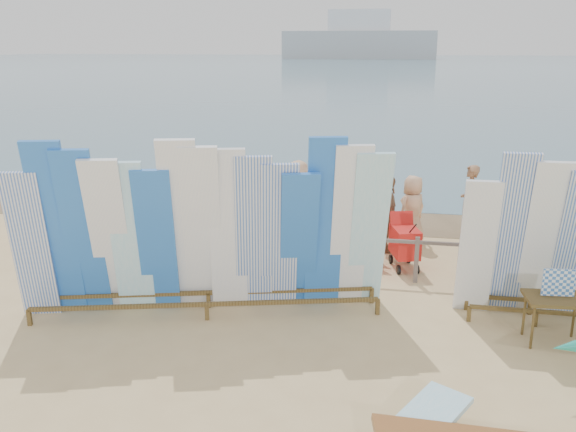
% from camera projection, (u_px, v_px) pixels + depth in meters
% --- Properties ---
extents(ground, '(160.00, 160.00, 0.00)m').
position_uv_depth(ground, '(282.00, 347.00, 9.10)').
color(ground, '#D5B47B').
rests_on(ground, ground).
extents(ocean, '(320.00, 240.00, 0.02)m').
position_uv_depth(ocean, '(397.00, 65.00, 130.19)').
color(ocean, '#466B7D').
rests_on(ocean, ground).
extents(wet_sand_strip, '(40.00, 2.60, 0.01)m').
position_uv_depth(wet_sand_strip, '(335.00, 217.00, 15.91)').
color(wet_sand_strip, brown).
rests_on(wet_sand_strip, ground).
extents(distant_ship, '(45.00, 8.00, 14.00)m').
position_uv_depth(distant_ship, '(359.00, 40.00, 180.04)').
color(distant_ship, '#999EA3').
rests_on(distant_ship, ocean).
extents(fence, '(12.08, 0.08, 0.90)m').
position_uv_depth(fence, '(311.00, 245.00, 11.77)').
color(fence, '#68594F').
rests_on(fence, ground).
extents(main_surfboard_rack, '(6.03, 2.18, 3.02)m').
position_uv_depth(main_surfboard_rack, '(205.00, 236.00, 9.87)').
color(main_surfboard_rack, brown).
rests_on(main_surfboard_rack, ground).
extents(side_surfboard_rack, '(2.44, 0.82, 2.83)m').
position_uv_depth(side_surfboard_rack, '(541.00, 247.00, 9.65)').
color(side_surfboard_rack, brown).
rests_on(side_surfboard_rack, ground).
extents(vendor_table, '(0.94, 0.70, 1.19)m').
position_uv_depth(vendor_table, '(554.00, 319.00, 9.14)').
color(vendor_table, brown).
rests_on(vendor_table, ground).
extents(beach_chair_left, '(0.60, 0.62, 0.83)m').
position_uv_depth(beach_chair_left, '(366.00, 252.00, 12.56)').
color(beach_chair_left, red).
rests_on(beach_chair_left, ground).
extents(beach_chair_right, '(0.62, 0.64, 0.88)m').
position_uv_depth(beach_chair_right, '(365.00, 256.00, 12.23)').
color(beach_chair_right, red).
rests_on(beach_chair_right, ground).
extents(stroller, '(0.75, 0.93, 1.11)m').
position_uv_depth(stroller, '(404.00, 247.00, 12.18)').
color(stroller, red).
rests_on(stroller, ground).
extents(beachgoer_7, '(0.36, 0.63, 1.68)m').
position_uv_depth(beachgoer_7, '(469.00, 200.00, 14.23)').
color(beachgoer_7, '#8C6042').
rests_on(beachgoer_7, ground).
extents(beachgoer_0, '(0.70, 0.88, 1.63)m').
position_uv_depth(beachgoer_0, '(88.00, 197.00, 14.69)').
color(beachgoer_0, tan).
rests_on(beachgoer_0, ground).
extents(beachgoer_1, '(0.66, 0.63, 1.62)m').
position_uv_depth(beachgoer_1, '(118.00, 196.00, 14.74)').
color(beachgoer_1, '#8C6042').
rests_on(beachgoer_1, ground).
extents(beachgoer_3, '(0.94, 1.18, 1.70)m').
position_uv_depth(beachgoer_3, '(298.00, 195.00, 14.68)').
color(beachgoer_3, tan).
rests_on(beachgoer_3, ground).
extents(beachgoer_4, '(0.72, 1.08, 1.70)m').
position_uv_depth(beachgoer_4, '(388.00, 214.00, 13.08)').
color(beachgoer_4, '#8C6042').
rests_on(beachgoer_4, ground).
extents(beachgoer_extra_1, '(0.94, 0.45, 1.56)m').
position_uv_depth(beachgoer_extra_1, '(91.00, 191.00, 15.37)').
color(beachgoer_extra_1, '#8C6042').
rests_on(beachgoer_extra_1, ground).
extents(beachgoer_8, '(0.85, 0.47, 1.67)m').
position_uv_depth(beachgoer_8, '(562.00, 239.00, 11.46)').
color(beachgoer_8, beige).
rests_on(beachgoer_8, ground).
extents(beachgoer_6, '(0.80, 0.79, 1.56)m').
position_uv_depth(beachgoer_6, '(412.00, 209.00, 13.70)').
color(beachgoer_6, tan).
rests_on(beachgoer_6, ground).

